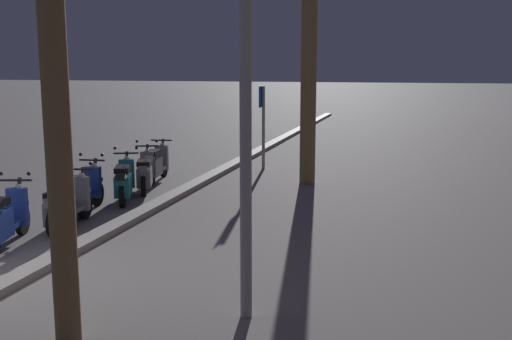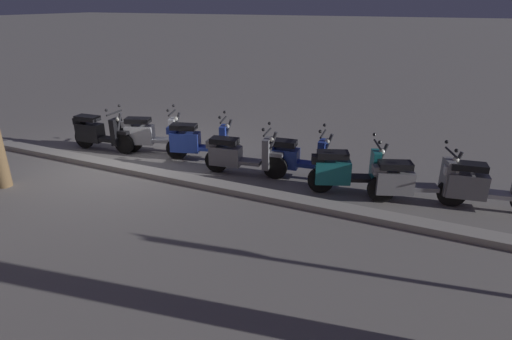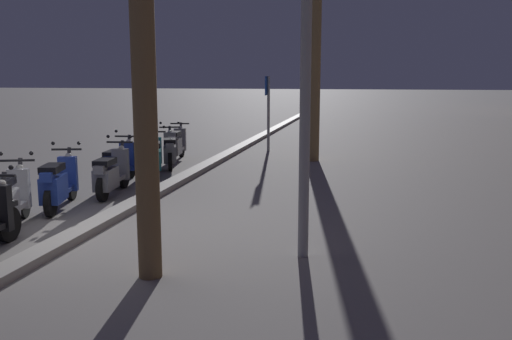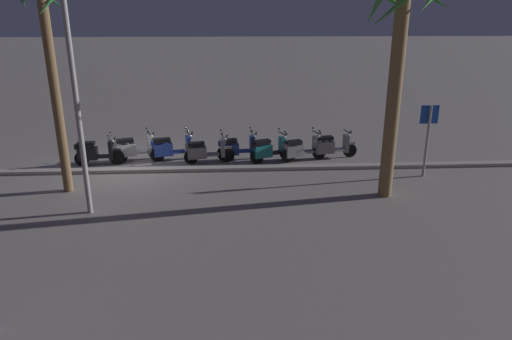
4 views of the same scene
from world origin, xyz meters
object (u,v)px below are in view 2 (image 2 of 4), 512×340
(scooter_teal_second_in_line, at_px, (346,171))
(scooter_silver_mid_rear, at_px, (150,134))
(scooter_black_mid_front, at_px, (98,132))
(scooter_blue_last_in_row, at_px, (197,142))
(scooter_grey_gap_after_mid, at_px, (239,155))
(scooter_grey_mid_centre, at_px, (411,181))
(scooter_grey_lead_nearest, at_px, (482,186))
(scooter_blue_tail_end, at_px, (295,157))

(scooter_teal_second_in_line, bearing_deg, scooter_silver_mid_rear, -4.44)
(scooter_black_mid_front, bearing_deg, scooter_blue_last_in_row, -171.48)
(scooter_teal_second_in_line, relative_size, scooter_grey_gap_after_mid, 0.89)
(scooter_grey_mid_centre, bearing_deg, scooter_grey_lead_nearest, -167.48)
(scooter_silver_mid_rear, bearing_deg, scooter_grey_gap_after_mid, 171.31)
(scooter_teal_second_in_line, relative_size, scooter_silver_mid_rear, 0.96)
(scooter_blue_last_in_row, bearing_deg, scooter_black_mid_front, 8.52)
(scooter_grey_lead_nearest, distance_m, scooter_grey_mid_centre, 1.22)
(scooter_grey_lead_nearest, distance_m, scooter_teal_second_in_line, 2.42)
(scooter_grey_gap_after_mid, xyz_separation_m, scooter_black_mid_front, (3.95, 0.02, 0.02))
(scooter_grey_mid_centre, distance_m, scooter_silver_mid_rear, 6.20)
(scooter_grey_lead_nearest, relative_size, scooter_teal_second_in_line, 1.06)
(scooter_blue_tail_end, xyz_separation_m, scooter_grey_gap_after_mid, (1.15, 0.38, 0.00))
(scooter_grey_lead_nearest, distance_m, scooter_blue_last_in_row, 6.01)
(scooter_grey_gap_after_mid, bearing_deg, scooter_grey_mid_centre, -178.75)
(scooter_teal_second_in_line, xyz_separation_m, scooter_silver_mid_rear, (4.98, -0.39, 0.00))
(scooter_grey_mid_centre, xyz_separation_m, scooter_blue_last_in_row, (4.81, -0.30, 0.02))
(scooter_blue_tail_end, relative_size, scooter_silver_mid_rear, 1.03)
(scooter_teal_second_in_line, distance_m, scooter_blue_tail_end, 1.22)
(scooter_grey_mid_centre, height_order, scooter_blue_tail_end, same)
(scooter_teal_second_in_line, distance_m, scooter_blue_last_in_row, 3.62)
(scooter_grey_mid_centre, relative_size, scooter_grey_gap_after_mid, 0.96)
(scooter_grey_lead_nearest, relative_size, scooter_black_mid_front, 1.00)
(scooter_grey_lead_nearest, height_order, scooter_silver_mid_rear, scooter_silver_mid_rear)
(scooter_black_mid_front, bearing_deg, scooter_silver_mid_rear, -161.78)
(scooter_grey_mid_centre, bearing_deg, scooter_black_mid_front, 0.73)
(scooter_grey_mid_centre, bearing_deg, scooter_blue_tail_end, -7.32)
(scooter_grey_lead_nearest, xyz_separation_m, scooter_grey_mid_centre, (1.19, 0.26, -0.02))
(scooter_grey_lead_nearest, height_order, scooter_teal_second_in_line, scooter_teal_second_in_line)
(scooter_teal_second_in_line, xyz_separation_m, scooter_black_mid_front, (6.27, 0.04, 0.00))
(scooter_blue_tail_end, height_order, scooter_silver_mid_rear, same)
(scooter_blue_last_in_row, bearing_deg, scooter_blue_tail_end, -179.98)
(scooter_teal_second_in_line, height_order, scooter_blue_last_in_row, same)
(scooter_grey_gap_after_mid, xyz_separation_m, scooter_blue_last_in_row, (1.28, -0.38, 0.02))
(scooter_grey_mid_centre, relative_size, scooter_blue_tail_end, 1.01)
(scooter_blue_tail_end, distance_m, scooter_silver_mid_rear, 3.81)
(scooter_grey_lead_nearest, height_order, scooter_grey_gap_after_mid, scooter_grey_gap_after_mid)
(scooter_blue_last_in_row, bearing_deg, scooter_grey_mid_centre, 176.38)
(scooter_grey_gap_after_mid, height_order, scooter_silver_mid_rear, same)
(scooter_grey_lead_nearest, height_order, scooter_black_mid_front, scooter_black_mid_front)
(scooter_grey_mid_centre, relative_size, scooter_blue_last_in_row, 0.98)
(scooter_grey_mid_centre, bearing_deg, scooter_grey_gap_after_mid, 1.25)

